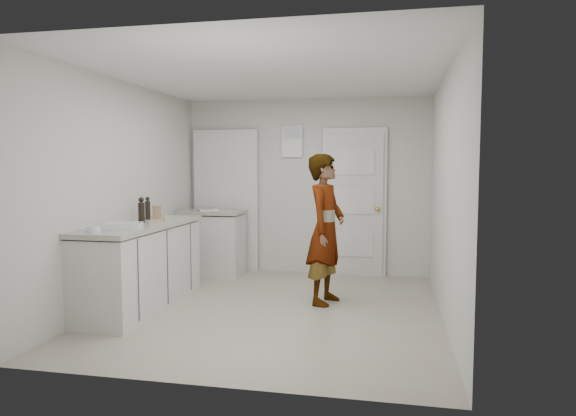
% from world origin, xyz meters
% --- Properties ---
extents(ground, '(4.00, 4.00, 0.00)m').
position_xyz_m(ground, '(0.00, 0.00, 0.00)').
color(ground, '#A39B89').
rests_on(ground, ground).
extents(room_shell, '(4.00, 4.00, 4.00)m').
position_xyz_m(room_shell, '(-0.17, 1.95, 1.02)').
color(room_shell, beige).
rests_on(room_shell, ground).
extents(main_counter, '(0.64, 1.96, 0.93)m').
position_xyz_m(main_counter, '(-1.45, -0.20, 0.43)').
color(main_counter, silver).
rests_on(main_counter, ground).
extents(side_counter, '(0.84, 0.61, 0.93)m').
position_xyz_m(side_counter, '(-1.25, 1.55, 0.43)').
color(side_counter, silver).
rests_on(side_counter, ground).
extents(person, '(0.53, 0.69, 1.68)m').
position_xyz_m(person, '(0.50, 0.37, 0.84)').
color(person, silver).
rests_on(person, ground).
extents(cake_mix_box, '(0.11, 0.07, 0.16)m').
position_xyz_m(cake_mix_box, '(-1.49, 0.28, 1.00)').
color(cake_mix_box, '#95744A').
rests_on(cake_mix_box, main_counter).
extents(spice_jar, '(0.05, 0.05, 0.07)m').
position_xyz_m(spice_jar, '(-1.31, 0.13, 0.96)').
color(spice_jar, tan).
rests_on(spice_jar, main_counter).
extents(oil_cruet_a, '(0.07, 0.07, 0.28)m').
position_xyz_m(oil_cruet_a, '(-1.47, -0.14, 1.06)').
color(oil_cruet_a, black).
rests_on(oil_cruet_a, main_counter).
extents(oil_cruet_b, '(0.06, 0.06, 0.27)m').
position_xyz_m(oil_cruet_b, '(-1.56, 0.19, 1.05)').
color(oil_cruet_b, black).
rests_on(oil_cruet_b, main_counter).
extents(baking_dish, '(0.40, 0.33, 0.06)m').
position_xyz_m(baking_dish, '(-1.38, -0.69, 0.95)').
color(baking_dish, silver).
rests_on(baking_dish, main_counter).
extents(egg_bowl, '(0.14, 0.14, 0.05)m').
position_xyz_m(egg_bowl, '(-1.53, -0.97, 0.95)').
color(egg_bowl, silver).
rests_on(egg_bowl, main_counter).
extents(papers, '(0.38, 0.41, 0.01)m').
position_xyz_m(papers, '(-1.32, 1.54, 0.93)').
color(papers, white).
rests_on(papers, side_counter).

